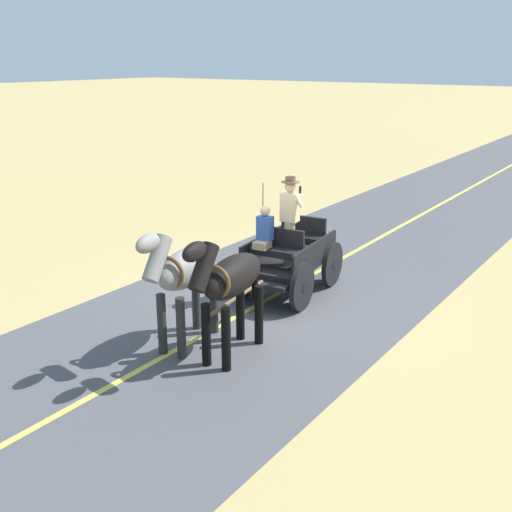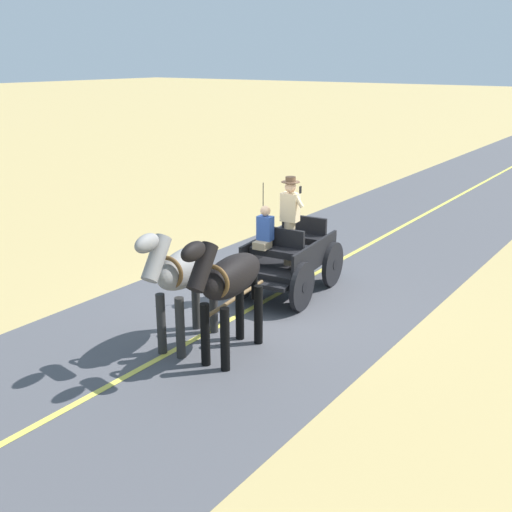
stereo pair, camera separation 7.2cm
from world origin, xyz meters
name	(u,v)px [view 1 (the left image)]	position (x,y,z in m)	size (l,w,h in m)	color
ground_plane	(267,300)	(0.00, 0.00, 0.00)	(200.00, 200.00, 0.00)	tan
road_surface	(267,300)	(0.00, 0.00, 0.00)	(5.87, 160.00, 0.01)	#4C4C51
road_centre_stripe	(267,300)	(0.00, 0.00, 0.01)	(0.12, 160.00, 0.00)	#DBCC4C
horse_drawn_carriage	(288,256)	(-0.11, -0.59, 0.82)	(1.66, 4.52, 2.50)	black
horse_near_side	(229,281)	(-0.88, 2.37, 1.32)	(0.74, 2.14, 2.21)	black
horse_off_side	(184,272)	(-0.01, 2.47, 1.32)	(0.81, 2.15, 2.21)	gray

